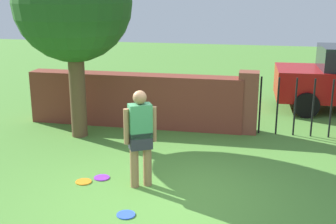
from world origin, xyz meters
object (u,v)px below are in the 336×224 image
(tree, at_px, (73,4))
(frisbee_purple, at_px, (102,178))
(frisbee_orange, at_px, (84,182))
(person, at_px, (140,134))
(frisbee_blue, at_px, (126,215))

(tree, distance_m, frisbee_purple, 3.75)
(frisbee_orange, relative_size, frisbee_purple, 1.00)
(person, bearing_deg, frisbee_blue, -116.74)
(tree, relative_size, person, 2.54)
(frisbee_orange, height_order, frisbee_purple, same)
(person, xyz_separation_m, frisbee_purple, (-0.75, 0.16, -0.89))
(person, distance_m, frisbee_purple, 1.17)
(frisbee_blue, bearing_deg, person, 92.41)
(frisbee_orange, distance_m, frisbee_blue, 1.40)
(frisbee_purple, bearing_deg, tree, 121.19)
(frisbee_orange, distance_m, frisbee_purple, 0.33)
(frisbee_purple, xyz_separation_m, frisbee_blue, (0.79, -1.17, 0.00))
(person, xyz_separation_m, frisbee_orange, (-0.99, -0.07, -0.89))
(frisbee_purple, height_order, frisbee_blue, same)
(frisbee_orange, relative_size, frisbee_blue, 1.00)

